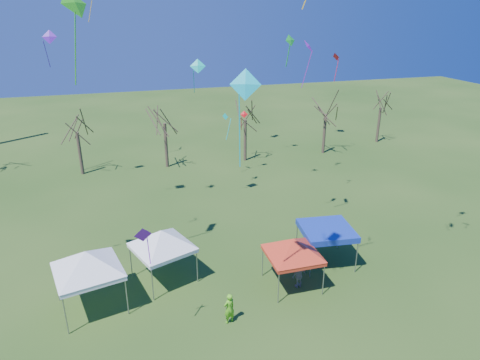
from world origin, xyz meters
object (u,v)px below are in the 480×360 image
(tree_4, at_px, (327,100))
(tree_5, at_px, (382,96))
(tree_3, at_px, (245,105))
(person_green, at_px, (229,308))
(tree_2, at_px, (164,107))
(tent_white_mid, at_px, (161,234))
(tent_white_west, at_px, (85,255))
(person_grey, at_px, (299,276))
(tent_red, at_px, (293,242))
(tent_blue, at_px, (327,231))
(tree_1, at_px, (75,117))

(tree_4, bearing_deg, tree_5, 13.85)
(tree_3, height_order, person_green, tree_3)
(tree_2, height_order, tree_5, tree_2)
(tree_2, xyz_separation_m, person_green, (0.03, -24.89, -5.41))
(tree_3, xyz_separation_m, tent_white_mid, (-11.16, -19.72, -2.94))
(tent_white_west, relative_size, person_green, 2.60)
(person_green, distance_m, person_grey, 5.08)
(tent_white_mid, xyz_separation_m, tent_red, (7.20, -2.73, -0.19))
(tent_white_mid, relative_size, tent_blue, 1.17)
(tent_white_west, bearing_deg, tree_1, 93.94)
(tent_blue, bearing_deg, person_grey, -142.98)
(tent_blue, relative_size, person_green, 2.00)
(tree_5, bearing_deg, person_grey, -130.71)
(tree_5, height_order, tent_red, tree_5)
(tent_white_west, relative_size, tent_white_mid, 1.10)
(tent_red, height_order, person_grey, tent_red)
(tree_3, bearing_deg, tent_red, -100.02)
(tree_3, height_order, tent_blue, tree_3)
(tree_2, relative_size, tent_red, 1.98)
(tent_white_mid, bearing_deg, tree_3, 60.49)
(tree_2, height_order, person_green, tree_2)
(tree_5, relative_size, tent_blue, 2.12)
(tree_1, xyz_separation_m, tree_3, (16.80, -0.60, 0.29))
(tree_3, bearing_deg, person_grey, -99.05)
(tree_2, height_order, tent_white_mid, tree_2)
(tree_4, relative_size, tent_white_west, 1.73)
(tree_3, relative_size, tent_red, 1.91)
(person_green, relative_size, person_grey, 1.12)
(tree_5, height_order, person_green, tree_5)
(tent_white_mid, relative_size, person_green, 2.35)
(tent_blue, xyz_separation_m, person_green, (-7.46, -3.86, -1.41))
(tree_1, bearing_deg, person_green, -71.48)
(tree_2, xyz_separation_m, tree_3, (8.40, -0.33, -0.21))
(tree_2, relative_size, tree_5, 1.10)
(tent_blue, bearing_deg, tree_5, 50.70)
(tree_5, xyz_separation_m, tent_white_mid, (-28.85, -21.75, -2.59))
(tent_white_mid, bearing_deg, tree_5, 37.00)
(tree_3, height_order, tree_5, tree_3)
(tent_white_west, bearing_deg, person_grey, -7.22)
(tree_5, bearing_deg, tent_blue, -129.30)
(tree_5, distance_m, tent_white_mid, 36.22)
(tree_4, relative_size, tent_blue, 2.25)
(tree_5, distance_m, tent_white_west, 40.45)
(tent_white_mid, height_order, tent_blue, tent_white_mid)
(tent_red, bearing_deg, tree_1, 119.10)
(tree_4, xyz_separation_m, tree_5, (8.37, 2.06, -0.33))
(tree_4, xyz_separation_m, tent_white_west, (-24.61, -21.23, -2.73))
(tree_2, distance_m, tree_5, 26.15)
(tent_red, relative_size, person_green, 2.36)
(tree_5, height_order, tent_white_west, tree_5)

